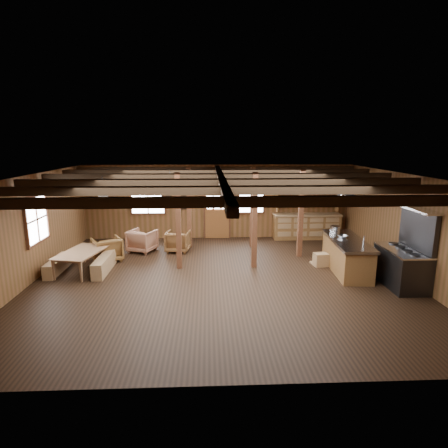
% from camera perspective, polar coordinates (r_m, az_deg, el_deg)
% --- Properties ---
extents(room, '(10.04, 9.04, 2.84)m').
position_cam_1_polar(room, '(9.81, -0.40, -0.77)').
color(room, black).
rests_on(room, ground).
extents(ceiling_joists, '(9.80, 8.82, 0.18)m').
position_cam_1_polar(ceiling_joists, '(9.77, -0.45, 6.80)').
color(ceiling_joists, black).
rests_on(ceiling_joists, ceiling).
extents(timber_posts, '(3.95, 2.35, 2.80)m').
position_cam_1_polar(timber_posts, '(11.87, 1.74, 1.57)').
color(timber_posts, '#401F12').
rests_on(timber_posts, floor).
extents(back_door, '(1.02, 0.08, 2.15)m').
position_cam_1_polar(back_door, '(14.26, -1.06, 1.31)').
color(back_door, brown).
rests_on(back_door, floor).
extents(window_back_left, '(1.32, 0.06, 1.32)m').
position_cam_1_polar(window_back_left, '(14.32, -11.55, 4.03)').
color(window_back_left, white).
rests_on(window_back_left, wall_back).
extents(window_back_right, '(1.02, 0.06, 1.32)m').
position_cam_1_polar(window_back_right, '(14.24, 4.18, 4.20)').
color(window_back_right, white).
rests_on(window_back_right, wall_back).
extents(window_left, '(0.14, 1.24, 1.32)m').
position_cam_1_polar(window_left, '(11.23, -26.69, 0.64)').
color(window_left, white).
rests_on(window_left, wall_back).
extents(notice_boards, '(1.08, 0.03, 0.90)m').
position_cam_1_polar(notice_boards, '(14.18, -7.15, 4.26)').
color(notice_boards, silver).
rests_on(notice_boards, wall_back).
extents(back_counter, '(2.55, 0.60, 2.45)m').
position_cam_1_polar(back_counter, '(14.57, 12.46, 0.12)').
color(back_counter, brown).
rests_on(back_counter, floor).
extents(pendant_lamps, '(1.86, 2.36, 0.66)m').
position_cam_1_polar(pendant_lamps, '(10.80, -12.67, 4.75)').
color(pendant_lamps, '#2C2C2E').
rests_on(pendant_lamps, ceiling).
extents(pot_rack, '(0.38, 3.00, 0.45)m').
position_cam_1_polar(pot_rack, '(10.58, 17.89, 4.41)').
color(pot_rack, '#2C2C2E').
rests_on(pot_rack, ceiling).
extents(kitchen_island, '(1.05, 2.55, 1.20)m').
position_cam_1_polar(kitchen_island, '(11.27, 18.19, -4.50)').
color(kitchen_island, brown).
rests_on(kitchen_island, floor).
extents(step_stool, '(0.49, 0.38, 0.39)m').
position_cam_1_polar(step_stool, '(11.56, 14.52, -5.29)').
color(step_stool, '#916541').
rests_on(step_stool, floor).
extents(commercial_range, '(0.85, 1.66, 2.05)m').
position_cam_1_polar(commercial_range, '(10.64, 25.75, -5.14)').
color(commercial_range, '#2C2C2E').
rests_on(commercial_range, floor).
extents(dining_table, '(1.30, 1.88, 0.61)m').
position_cam_1_polar(dining_table, '(11.42, -20.58, -5.37)').
color(dining_table, brown).
rests_on(dining_table, floor).
extents(bench_wall, '(0.27, 1.45, 0.40)m').
position_cam_1_polar(bench_wall, '(11.71, -24.05, -5.77)').
color(bench_wall, '#916541').
rests_on(bench_wall, floor).
extents(bench_aisle, '(0.30, 1.62, 0.44)m').
position_cam_1_polar(bench_aisle, '(11.28, -17.79, -5.81)').
color(bench_aisle, '#916541').
rests_on(bench_aisle, floor).
extents(armchair_a, '(1.10, 1.11, 0.75)m').
position_cam_1_polar(armchair_a, '(12.17, -17.38, -3.71)').
color(armchair_a, brown).
rests_on(armchair_a, floor).
extents(armchair_b, '(0.86, 0.88, 0.70)m').
position_cam_1_polar(armchair_b, '(12.71, -7.02, -2.63)').
color(armchair_b, brown).
rests_on(armchair_b, floor).
extents(armchair_c, '(1.06, 1.07, 0.75)m').
position_cam_1_polar(armchair_c, '(12.90, -12.35, -2.49)').
color(armchair_c, '#996145').
rests_on(armchair_c, floor).
extents(counter_pot, '(0.29, 0.29, 0.17)m').
position_cam_1_polar(counter_pot, '(11.96, 16.55, -0.69)').
color(counter_pot, silver).
rests_on(counter_pot, kitchen_island).
extents(bowl, '(0.35, 0.35, 0.07)m').
position_cam_1_polar(bowl, '(11.29, 17.65, -1.81)').
color(bowl, silver).
rests_on(bowl, kitchen_island).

